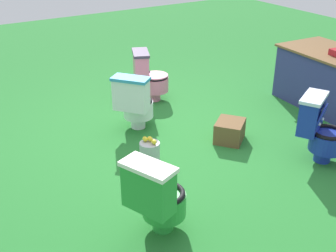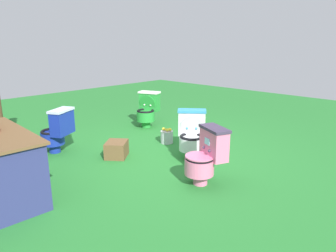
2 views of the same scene
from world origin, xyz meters
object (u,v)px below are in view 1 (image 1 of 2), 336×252
Objects in this scene: toilet_green at (157,196)px; toilet_white at (135,102)px; small_crate at (230,131)px; lemon_bucket at (150,151)px; toilet_blue at (320,128)px; vendor_table at (332,80)px; toilet_pink at (149,76)px.

toilet_white is at bearing 135.60° from toilet_green.
small_crate is 1.04m from lemon_bucket.
small_crate is (-0.83, -0.53, -0.25)m from toilet_blue.
vendor_table is at bearing 91.91° from small_crate.
toilet_blue is at bearing -0.44° from toilet_white.
toilet_green is (1.81, -0.75, 0.00)m from toilet_white.
toilet_green is 3.53m from vendor_table.
vendor_table is at bearing 85.21° from toilet_green.
vendor_table reaches higher than lemon_bucket.
vendor_table is (1.50, 2.02, 0.02)m from toilet_pink.
toilet_white is 0.95m from toilet_pink.
toilet_green is 2.63× the size of lemon_bucket.
lemon_bucket is at bearing -58.55° from toilet_blue.
vendor_table reaches higher than toilet_green.
toilet_green is at bearing -4.66° from toilet_pink.
vendor_table is at bearing 76.80° from toilet_pink.
small_crate is (-0.97, 1.56, -0.25)m from toilet_green.
toilet_blue is 2.63× the size of lemon_bucket.
toilet_pink is 2.01× the size of small_crate.
toilet_pink is 2.63× the size of lemon_bucket.
toilet_white is 0.82m from lemon_bucket.
toilet_green reaches higher than lemon_bucket.
lemon_bucket is at bearing -56.02° from toilet_white.
toilet_white is 2.01× the size of small_crate.
vendor_table is 2.86m from lemon_bucket.
toilet_blue is 2.10m from toilet_green.
lemon_bucket is (-0.09, -1.03, -0.01)m from small_crate.
toilet_pink is at bearing 150.64° from lemon_bucket.
toilet_pink is at bearing -172.51° from small_crate.
toilet_white is 1.00× the size of toilet_green.
vendor_table reaches higher than toilet_blue.
toilet_white is 2.73m from vendor_table.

